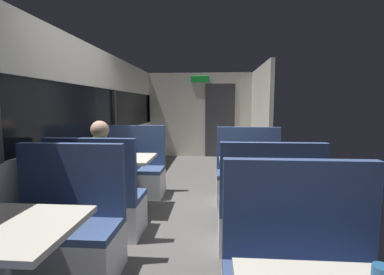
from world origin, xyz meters
name	(u,v)px	position (x,y,z in m)	size (l,w,h in m)	color
ground_plane	(185,214)	(0.00, 0.00, -0.01)	(3.30, 9.20, 0.02)	#514F4C
carriage_window_panel_left	(76,130)	(-1.45, 0.00, 1.11)	(0.09, 8.48, 2.30)	beige
carriage_end_bulkhead	(202,115)	(0.06, 4.19, 1.14)	(2.90, 0.11, 2.30)	beige
carriage_aisle_panel_right	(260,117)	(1.45, 3.00, 1.15)	(0.08, 2.40, 2.30)	beige
bench_near_window_facing_entry	(64,236)	(-0.89, -1.39, 0.33)	(0.95, 0.50, 1.10)	silver
dining_table_mid_window	(119,165)	(-0.89, 0.03, 0.64)	(0.90, 0.70, 0.74)	#9E9EA3
bench_mid_window_facing_end	(99,206)	(-0.89, -0.67, 0.33)	(0.95, 0.50, 1.10)	silver
bench_mid_window_facing_entry	(134,174)	(-0.89, 0.73, 0.33)	(0.95, 0.50, 1.10)	silver
dining_table_rear_aisle	(257,170)	(0.89, -0.17, 0.64)	(0.90, 0.70, 0.74)	#9E9EA3
bench_rear_aisle_facing_end	(267,218)	(0.89, -0.87, 0.33)	(0.95, 0.50, 1.10)	silver
bench_rear_aisle_facing_entry	(249,180)	(0.89, 0.53, 0.33)	(0.95, 0.50, 1.10)	silver
seated_passenger	(101,185)	(-0.89, -0.60, 0.54)	(0.47, 0.55, 1.26)	#26262D
coffee_cup_secondary	(249,159)	(0.80, -0.21, 0.79)	(0.07, 0.07, 0.09)	#26598C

